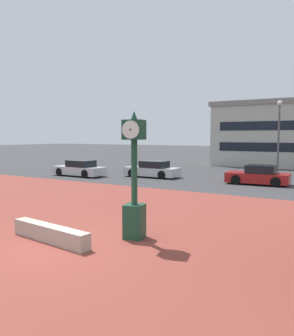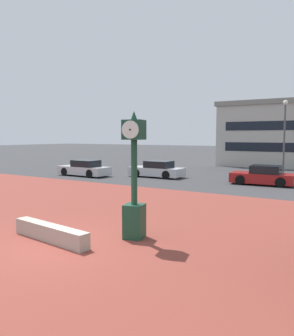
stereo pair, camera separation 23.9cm
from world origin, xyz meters
name	(u,v)px [view 2 (the right image)]	position (x,y,z in m)	size (l,w,h in m)	color
ground_plane	(55,247)	(0.00, 0.00, 0.00)	(200.00, 200.00, 0.00)	#38383A
plaza_brick_paving	(127,221)	(0.00, 3.59, 0.00)	(44.00, 15.18, 0.01)	brown
planter_wall	(50,233)	(-0.53, 0.31, 0.25)	(3.20, 0.40, 0.50)	#ADA393
street_clock	(134,184)	(1.48, 1.92, 1.72)	(0.73, 0.77, 3.97)	#19422D
car_street_near	(263,176)	(1.99, 16.33, 0.57)	(4.11, 2.03, 1.28)	maroon
car_street_mid	(157,170)	(-6.09, 16.20, 0.57)	(4.30, 1.89, 1.28)	#B7BABF
car_street_far	(84,169)	(-11.52, 13.81, 0.57)	(4.50, 1.88, 1.28)	#B7BABF
street_lamp_post	(285,130)	(2.41, 20.84, 3.67)	(0.36, 0.36, 5.91)	#4C4C51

